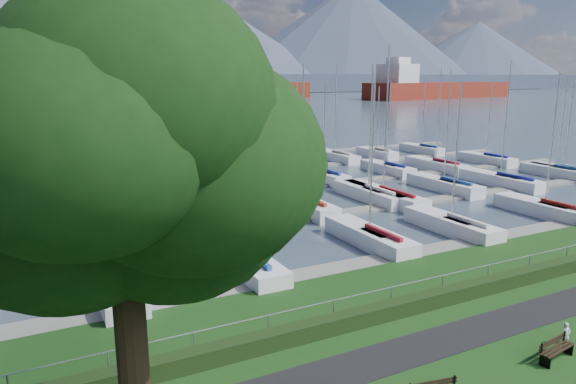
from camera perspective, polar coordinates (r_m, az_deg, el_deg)
path at (r=22.60m, az=18.25°, el=-15.00°), size 160.00×2.00×0.04m
water at (r=277.34m, az=-24.40°, el=9.37°), size 800.00×540.00×0.20m
hedge at (r=24.13m, az=13.86°, el=-11.98°), size 80.00×0.70×0.70m
fence at (r=24.07m, az=13.34°, el=-9.81°), size 80.00×0.04×0.04m
foothill at (r=347.08m, az=-25.16°, el=10.81°), size 900.00×80.00×12.00m
mountains at (r=423.51m, az=-25.12°, el=16.48°), size 1190.00×360.00×115.00m
docks at (r=46.41m, az=-7.90°, el=-0.50°), size 90.00×41.60×0.25m
bench_right at (r=22.19m, az=27.62°, el=-15.22°), size 1.84×0.67×0.85m
person at (r=23.53m, az=28.51°, el=-13.45°), size 0.42×0.33×1.03m
tree at (r=10.70m, az=-16.07°, el=2.75°), size 7.90×8.06×12.30m
crane at (r=45.92m, az=-9.26°, el=6.35°), size 5.88×13.49×22.35m
cargo_ship_mid at (r=248.01m, az=-10.02°, el=10.93°), size 109.95×30.52×21.50m
cargo_ship_east at (r=270.23m, az=16.02°, el=10.79°), size 94.74×33.48×21.50m
sailboat_fleet at (r=46.96m, az=-11.20°, el=6.42°), size 75.33×49.84×13.34m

